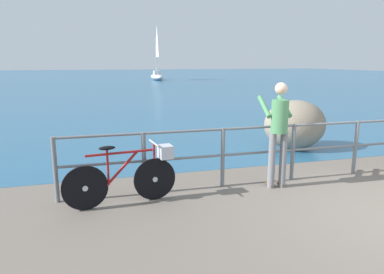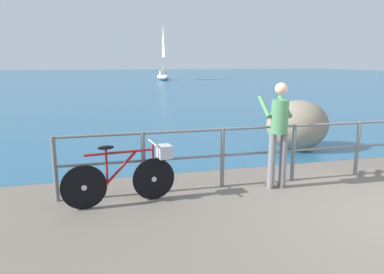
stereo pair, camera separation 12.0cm
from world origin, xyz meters
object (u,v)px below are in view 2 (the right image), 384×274
object	(u,v)px
bicycle	(130,173)
breakwater_boulder_main	(297,125)
person_at_railing	(278,130)
sailboat	(163,74)

from	to	relation	value
bicycle	breakwater_boulder_main	bearing A→B (deg)	22.42
person_at_railing	sailboat	xyz separation A→B (m)	(4.18, 35.87, -0.28)
breakwater_boulder_main	bicycle	bearing A→B (deg)	-150.50
bicycle	person_at_railing	world-z (taller)	person_at_railing
sailboat	person_at_railing	bearing A→B (deg)	174.81
bicycle	person_at_railing	xyz separation A→B (m)	(2.46, 0.05, 0.53)
bicycle	breakwater_boulder_main	distance (m)	4.84
person_at_railing	breakwater_boulder_main	size ratio (longest dim) A/B	1.17
breakwater_boulder_main	sailboat	size ratio (longest dim) A/B	0.25
bicycle	sailboat	distance (m)	36.53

